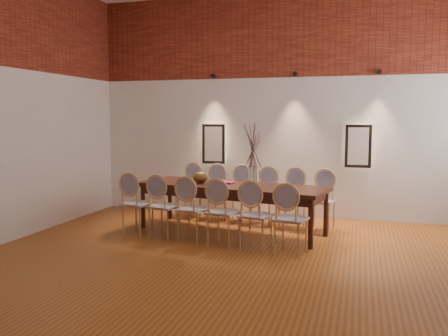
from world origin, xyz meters
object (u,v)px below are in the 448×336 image
(chair_near_d, at_px, (223,212))
(vase, at_px, (252,176))
(chair_near_e, at_px, (256,215))
(chair_near_f, at_px, (291,219))
(chair_far_f, at_px, (322,201))
(chair_near_a, at_px, (138,204))
(chair_far_c, at_px, (237,194))
(bowl, at_px, (200,177))
(chair_far_e, at_px, (292,199))
(dining_table, at_px, (231,208))
(chair_far_a, at_px, (188,190))
(chair_far_b, at_px, (212,192))
(book, at_px, (225,182))
(chair_near_b, at_px, (164,206))
(chair_near_c, at_px, (193,209))
(chair_far_d, at_px, (264,196))

(chair_near_d, relative_size, vase, 3.13)
(chair_near_e, distance_m, chair_near_f, 0.49)
(chair_far_f, bearing_deg, chair_near_a, 31.50)
(chair_far_c, relative_size, bowl, 3.92)
(chair_near_f, relative_size, chair_far_e, 1.00)
(dining_table, height_order, chair_far_f, chair_far_f)
(chair_near_d, distance_m, vase, 0.88)
(chair_far_a, distance_m, chair_far_c, 0.99)
(chair_near_a, xyz_separation_m, chair_far_e, (2.22, 1.12, 0.00))
(chair_far_b, bearing_deg, bowl, 105.01)
(dining_table, distance_m, vase, 0.64)
(chair_far_c, bearing_deg, bowl, 71.02)
(chair_near_d, relative_size, bowl, 3.92)
(book, bearing_deg, chair_near_e, -54.01)
(chair_near_b, height_order, chair_near_d, same)
(chair_far_b, height_order, chair_far_f, same)
(chair_near_f, relative_size, chair_far_c, 1.00)
(chair_near_f, bearing_deg, chair_near_b, -180.00)
(chair_far_a, height_order, vase, vase)
(chair_far_a, distance_m, vase, 1.81)
(chair_near_a, height_order, chair_near_c, same)
(chair_near_f, xyz_separation_m, bowl, (-1.60, 1.02, 0.37))
(chair_near_e, height_order, chair_far_e, same)
(chair_near_c, relative_size, chair_near_d, 1.00)
(chair_far_b, bearing_deg, chair_far_f, -180.00)
(chair_near_e, height_order, chair_near_f, same)
(chair_far_e, relative_size, chair_far_f, 1.00)
(dining_table, bearing_deg, chair_far_d, 71.93)
(chair_near_c, distance_m, chair_near_f, 1.48)
(chair_near_b, bearing_deg, chair_near_c, 0.00)
(chair_near_a, distance_m, chair_far_f, 2.89)
(chair_near_b, xyz_separation_m, chair_near_e, (1.45, -0.27, 0.00))
(chair_near_b, bearing_deg, chair_near_a, 180.00)
(chair_far_a, bearing_deg, vase, 154.59)
(chair_near_a, xyz_separation_m, chair_near_d, (1.45, -0.27, 0.00))
(chair_near_b, relative_size, chair_far_b, 1.00)
(chair_far_a, distance_m, bowl, 1.14)
(vase, bearing_deg, chair_near_a, -165.20)
(chair_near_c, height_order, bowl, chair_near_c)
(dining_table, distance_m, chair_near_d, 0.80)
(chair_far_c, height_order, bowl, chair_far_c)
(dining_table, distance_m, chair_far_b, 1.06)
(dining_table, xyz_separation_m, vase, (0.35, -0.07, 0.53))
(chair_near_b, height_order, chair_far_c, same)
(chair_far_b, xyz_separation_m, bowl, (0.06, -0.83, 0.37))
(chair_far_f, bearing_deg, chair_near_b, 37.45)
(chair_far_f, bearing_deg, chair_far_d, 0.00)
(chair_near_e, height_order, chair_far_b, same)
(chair_near_b, relative_size, chair_far_f, 1.00)
(chair_near_e, xyz_separation_m, book, (-0.72, 0.99, 0.30))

